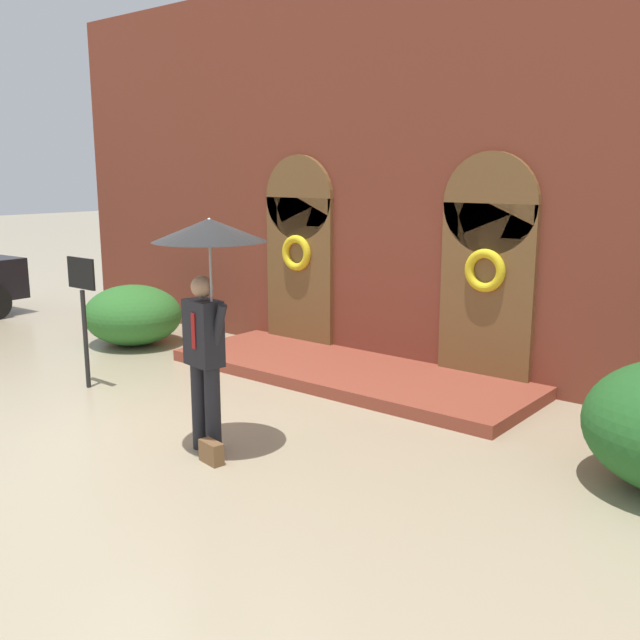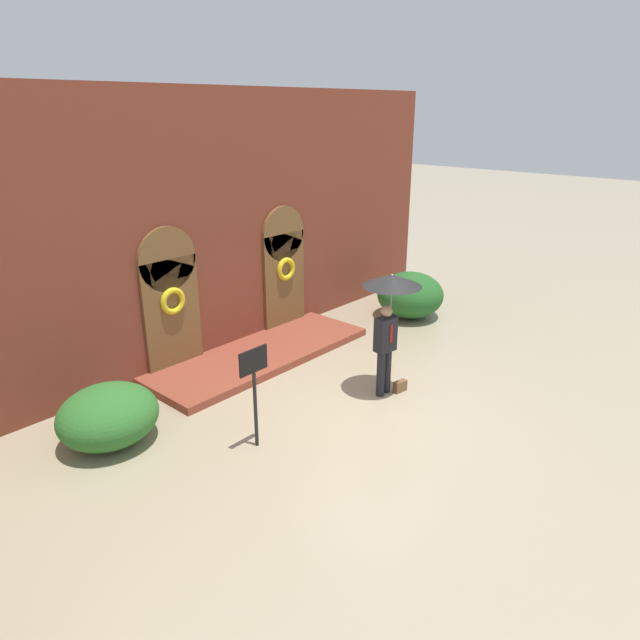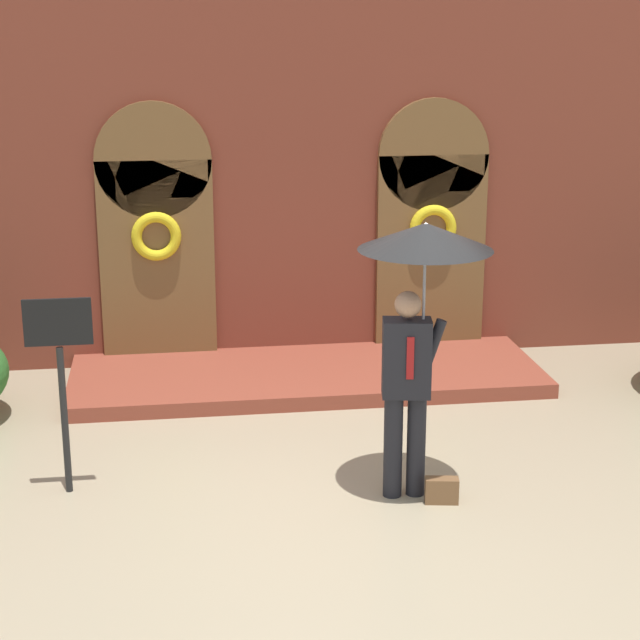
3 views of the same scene
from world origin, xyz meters
name	(u,v)px [view 2 (image 2 of 3)]	position (x,y,z in m)	size (l,w,h in m)	color
ground_plane	(372,403)	(0.00, 0.00, 0.00)	(80.00, 80.00, 0.00)	tan
building_facade	(222,231)	(0.00, 4.15, 2.68)	(14.00, 2.30, 5.60)	brown
person_with_umbrella	(390,298)	(0.54, 0.08, 1.91)	(1.10, 1.10, 2.36)	black
handbag	(400,386)	(0.73, -0.12, 0.11)	(0.28, 0.12, 0.22)	brown
sign_post	(254,381)	(-2.40, 0.56, 1.16)	(0.56, 0.06, 1.72)	black
shrub_left	(108,416)	(-3.93, 2.43, 0.49)	(1.64, 1.54, 0.98)	#2D6B28
shrub_right	(410,295)	(4.42, 2.11, 0.59)	(1.73, 1.71, 1.18)	#235B23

